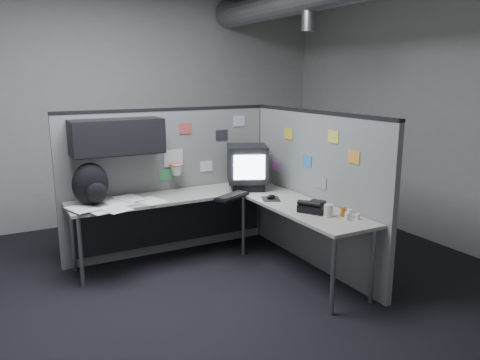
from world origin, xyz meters
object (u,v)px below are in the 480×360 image
phone (313,207)px  backpack (91,185)px  monitor (247,166)px  keyboard (232,196)px  desk (211,209)px

phone → backpack: bearing=125.0°
monitor → keyboard: monitor is taller
backpack → desk: bearing=-6.1°
desk → phone: phone is taller
monitor → keyboard: size_ratio=1.26×
backpack → phone: bearing=-26.5°
keyboard → monitor: bearing=59.1°
keyboard → backpack: (-1.34, 0.39, 0.19)m
keyboard → backpack: size_ratio=1.06×
keyboard → phone: (0.44, -0.81, 0.03)m
desk → backpack: (-1.15, 0.28, 0.32)m
desk → phone: bearing=-55.9°
phone → backpack: (-1.77, 1.20, 0.16)m
monitor → backpack: 1.69m
desk → monitor: monitor is taller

